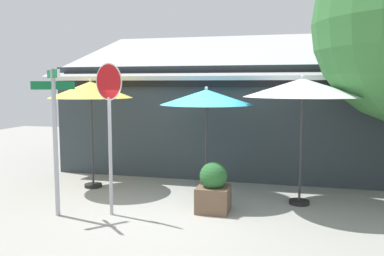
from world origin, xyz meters
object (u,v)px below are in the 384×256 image
object	(u,v)px
street_sign_post	(55,127)
patio_umbrella_mustard_left	(91,91)
stop_sign	(109,112)
patio_umbrella_ivory_right	(303,88)
patio_umbrella_teal_center	(206,98)
sidewalk_planter	(213,189)

from	to	relation	value
street_sign_post	patio_umbrella_mustard_left	size ratio (longest dim) A/B	1.06
stop_sign	patio_umbrella_ivory_right	size ratio (longest dim) A/B	1.08
patio_umbrella_mustard_left	stop_sign	bearing A→B (deg)	-53.55
patio_umbrella_mustard_left	patio_umbrella_teal_center	bearing A→B (deg)	-1.14
sidewalk_planter	street_sign_post	bearing A→B (deg)	-161.44
sidewalk_planter	stop_sign	bearing A→B (deg)	-160.53
street_sign_post	patio_umbrella_ivory_right	bearing A→B (deg)	22.61
patio_umbrella_mustard_left	sidewalk_planter	bearing A→B (deg)	-19.77
stop_sign	sidewalk_planter	xyz separation A→B (m)	(1.95, 0.69, -1.60)
stop_sign	sidewalk_planter	world-z (taller)	stop_sign
stop_sign	patio_umbrella_teal_center	size ratio (longest dim) A/B	1.18
street_sign_post	patio_umbrella_teal_center	world-z (taller)	street_sign_post
stop_sign	patio_umbrella_mustard_left	size ratio (longest dim) A/B	1.10
street_sign_post	patio_umbrella_mustard_left	world-z (taller)	street_sign_post
stop_sign	sidewalk_planter	size ratio (longest dim) A/B	2.94
patio_umbrella_mustard_left	patio_umbrella_teal_center	xyz separation A→B (m)	(2.96, -0.06, -0.16)
patio_umbrella_ivory_right	sidewalk_planter	world-z (taller)	patio_umbrella_ivory_right
sidewalk_planter	patio_umbrella_ivory_right	bearing A→B (deg)	29.02
sidewalk_planter	patio_umbrella_teal_center	bearing A→B (deg)	109.07
street_sign_post	patio_umbrella_ivory_right	xyz separation A→B (m)	(4.71, 1.96, 0.74)
patio_umbrella_teal_center	sidewalk_planter	world-z (taller)	patio_umbrella_teal_center
patio_umbrella_mustard_left	sidewalk_planter	size ratio (longest dim) A/B	2.68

